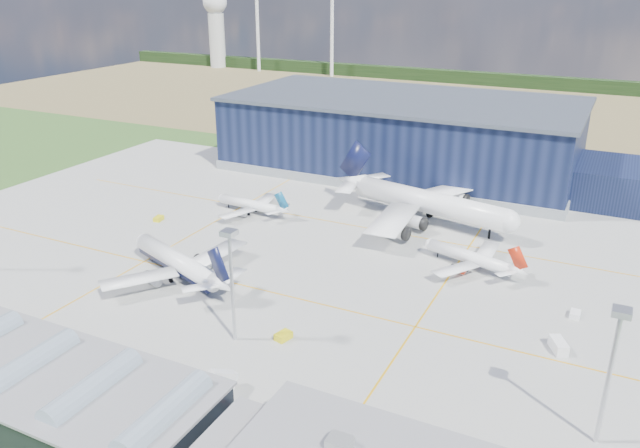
# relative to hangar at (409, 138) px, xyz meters

# --- Properties ---
(ground) EXTENTS (600.00, 600.00, 0.00)m
(ground) POSITION_rel_hangar_xyz_m (-2.81, -94.80, -11.62)
(ground) COLOR #2A4F1D
(ground) RESTS_ON ground
(apron) EXTENTS (220.00, 160.00, 0.08)m
(apron) POSITION_rel_hangar_xyz_m (-2.81, -84.80, -11.59)
(apron) COLOR gray
(apron) RESTS_ON ground
(farmland) EXTENTS (600.00, 220.00, 0.01)m
(farmland) POSITION_rel_hangar_xyz_m (-2.81, 125.20, -11.62)
(farmland) COLOR olive
(farmland) RESTS_ON ground
(treeline) EXTENTS (600.00, 8.00, 8.00)m
(treeline) POSITION_rel_hangar_xyz_m (-2.81, 205.20, -7.62)
(treeline) COLOR black
(treeline) RESTS_ON ground
(horizon_dressing) EXTENTS (440.20, 18.00, 70.00)m
(horizon_dressing) POSITION_rel_hangar_xyz_m (-194.11, 199.58, 22.58)
(horizon_dressing) COLOR silver
(horizon_dressing) RESTS_ON ground
(hangar) EXTENTS (145.00, 62.00, 26.10)m
(hangar) POSITION_rel_hangar_xyz_m (0.00, 0.00, 0.00)
(hangar) COLOR black
(hangar) RESTS_ON ground
(glass_concourse) EXTENTS (78.00, 23.00, 8.60)m
(glass_concourse) POSITION_rel_hangar_xyz_m (-9.26, -154.80, -7.93)
(glass_concourse) COLOR black
(glass_concourse) RESTS_ON ground
(light_mast_center) EXTENTS (2.60, 2.60, 23.00)m
(light_mast_center) POSITION_rel_hangar_xyz_m (7.19, -124.80, 3.82)
(light_mast_center) COLOR #B9BBC1
(light_mast_center) RESTS_ON ground
(light_mast_east) EXTENTS (2.60, 2.60, 23.00)m
(light_mast_east) POSITION_rel_hangar_xyz_m (72.19, -124.80, 3.82)
(light_mast_east) COLOR #B9BBC1
(light_mast_east) RESTS_ON ground
(airliner_navy) EXTENTS (50.48, 49.99, 12.84)m
(airliner_navy) POSITION_rel_hangar_xyz_m (-19.80, -107.82, -5.20)
(airliner_navy) COLOR white
(airliner_navy) RESTS_ON ground
(airliner_red) EXTENTS (34.61, 34.21, 9.08)m
(airliner_red) POSITION_rel_hangar_xyz_m (40.00, -72.80, -7.08)
(airliner_red) COLOR white
(airliner_red) RESTS_ON ground
(airliner_widebody) EXTENTS (70.98, 70.00, 19.42)m
(airliner_widebody) POSITION_rel_hangar_xyz_m (22.51, -48.50, -1.91)
(airliner_widebody) COLOR white
(airliner_widebody) RESTS_ON ground
(airliner_regional) EXTENTS (28.50, 27.99, 8.57)m
(airliner_regional) POSITION_rel_hangar_xyz_m (-27.52, -64.13, -7.33)
(airliner_regional) COLOR white
(airliner_regional) RESTS_ON ground
(gse_tug_a) EXTENTS (2.48, 3.47, 1.32)m
(gse_tug_a) POSITION_rel_hangar_xyz_m (-47.92, -81.14, -10.96)
(gse_tug_a) COLOR #D4C612
(gse_tug_a) RESTS_ON ground
(gse_tug_b) EXTENTS (2.96, 3.74, 1.42)m
(gse_tug_b) POSITION_rel_hangar_xyz_m (15.56, -120.53, -10.90)
(gse_tug_b) COLOR #D4C612
(gse_tug_b) RESTS_ON ground
(gse_cart_a) EXTENTS (2.07, 3.04, 1.29)m
(gse_cart_a) POSITION_rel_hangar_xyz_m (65.61, -86.39, -10.97)
(gse_cart_a) COLOR white
(gse_cart_a) RESTS_ON ground
(gse_van_b) EXTENTS (4.24, 5.39, 2.25)m
(gse_van_b) POSITION_rel_hangar_xyz_m (63.98, -101.15, -10.49)
(gse_van_b) COLOR white
(gse_van_b) RESTS_ON ground
(gse_van_c) EXTENTS (4.87, 2.72, 2.24)m
(gse_van_c) POSITION_rel_hangar_xyz_m (44.58, -140.80, -10.50)
(gse_van_c) COLOR white
(gse_van_c) RESTS_ON ground
(airstair) EXTENTS (3.73, 5.54, 3.29)m
(airstair) POSITION_rel_hangar_xyz_m (14.56, -139.92, -9.97)
(airstair) COLOR white
(airstair) RESTS_ON ground
(car_a) EXTENTS (3.77, 1.61, 1.27)m
(car_a) POSITION_rel_hangar_xyz_m (23.08, -142.80, -10.98)
(car_a) COLOR #99999E
(car_a) RESTS_ON ground
(car_b) EXTENTS (4.19, 2.40, 1.31)m
(car_b) POSITION_rel_hangar_xyz_m (35.45, -142.80, -10.96)
(car_b) COLOR #99999E
(car_b) RESTS_ON ground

